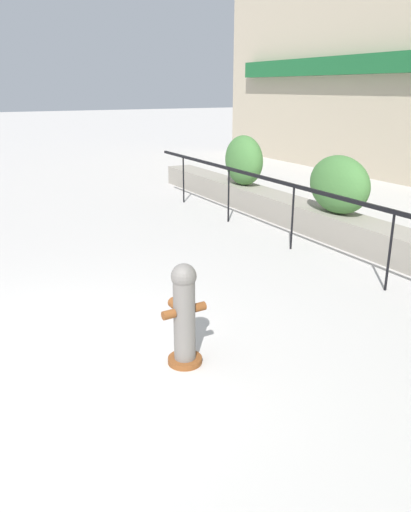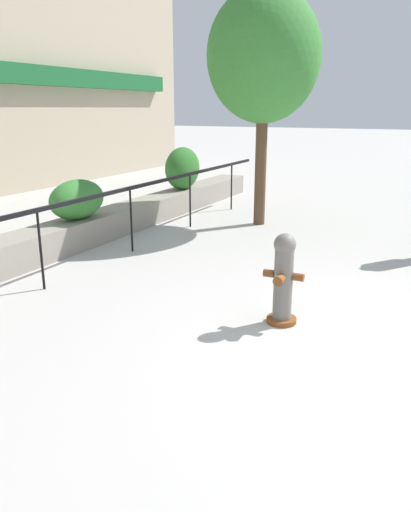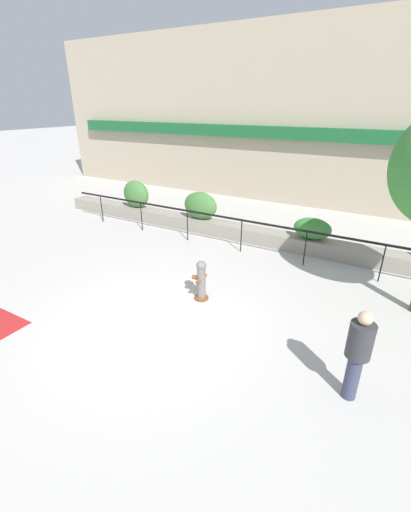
{
  "view_description": "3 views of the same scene",
  "coord_description": "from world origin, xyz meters",
  "px_view_note": "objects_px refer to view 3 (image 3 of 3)",
  "views": [
    {
      "loc": [
        4.49,
        -0.39,
        2.69
      ],
      "look_at": [
        -0.36,
        2.23,
        0.83
      ],
      "focal_mm": 35.0,
      "sensor_mm": 36.0,
      "label": 1
    },
    {
      "loc": [
        -4.83,
        -0.07,
        2.43
      ],
      "look_at": [
        0.98,
        2.87,
        0.49
      ],
      "focal_mm": 35.0,
      "sensor_mm": 36.0,
      "label": 2
    },
    {
      "loc": [
        4.32,
        -4.98,
        4.65
      ],
      "look_at": [
        0.04,
        2.43,
        0.8
      ],
      "focal_mm": 24.0,
      "sensor_mm": 36.0,
      "label": 3
    }
  ],
  "objects_px": {
    "hedge_bush_2": "(312,229)",
    "hedge_bush_0": "(136,194)",
    "pedestrian": "(358,351)",
    "hedge_bush_1": "(200,206)",
    "fire_hydrant": "(201,280)"
  },
  "relations": [
    {
      "from": "hedge_bush_1",
      "to": "hedge_bush_0",
      "type": "bearing_deg",
      "value": 180.0
    },
    {
      "from": "hedge_bush_2",
      "to": "fire_hydrant",
      "type": "bearing_deg",
      "value": -110.37
    },
    {
      "from": "fire_hydrant",
      "to": "hedge_bush_1",
      "type": "bearing_deg",
      "value": 120.96
    },
    {
      "from": "hedge_bush_1",
      "to": "pedestrian",
      "type": "distance_m",
      "value": 8.79
    },
    {
      "from": "hedge_bush_0",
      "to": "hedge_bush_1",
      "type": "height_order",
      "value": "hedge_bush_0"
    },
    {
      "from": "hedge_bush_0",
      "to": "hedge_bush_2",
      "type": "bearing_deg",
      "value": 0.0
    },
    {
      "from": "hedge_bush_2",
      "to": "hedge_bush_0",
      "type": "bearing_deg",
      "value": 180.0
    },
    {
      "from": "hedge_bush_0",
      "to": "hedge_bush_1",
      "type": "relative_size",
      "value": 0.89
    },
    {
      "from": "hedge_bush_0",
      "to": "fire_hydrant",
      "type": "xyz_separation_m",
      "value": [
        5.86,
        -4.43,
        -0.52
      ]
    },
    {
      "from": "fire_hydrant",
      "to": "pedestrian",
      "type": "xyz_separation_m",
      "value": [
        3.84,
        -1.5,
        0.44
      ]
    },
    {
      "from": "hedge_bush_1",
      "to": "hedge_bush_2",
      "type": "relative_size",
      "value": 1.12
    },
    {
      "from": "hedge_bush_0",
      "to": "pedestrian",
      "type": "distance_m",
      "value": 11.37
    },
    {
      "from": "hedge_bush_0",
      "to": "hedge_bush_2",
      "type": "height_order",
      "value": "hedge_bush_0"
    },
    {
      "from": "hedge_bush_0",
      "to": "hedge_bush_1",
      "type": "distance_m",
      "value": 3.2
    },
    {
      "from": "pedestrian",
      "to": "hedge_bush_1",
      "type": "bearing_deg",
      "value": 137.65
    }
  ]
}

